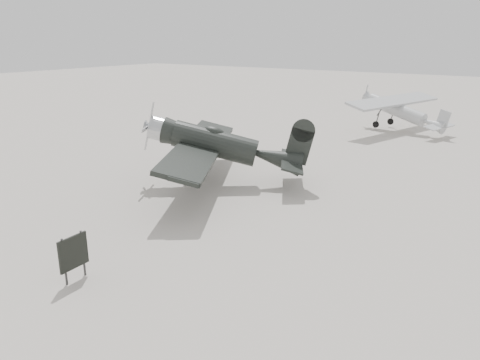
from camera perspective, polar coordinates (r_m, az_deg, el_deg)
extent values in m
plane|color=#ABA398|center=(17.58, -2.18, -5.82)|extent=(160.00, 160.00, 0.00)
cylinder|color=black|center=(22.28, -3.05, 4.39)|extent=(4.12, 3.02, 1.27)
cone|color=black|center=(22.04, 4.70, 4.33)|extent=(2.64, 2.16, 1.18)
cylinder|color=#B5B7BA|center=(22.85, -9.95, 4.47)|extent=(1.25, 1.38, 1.13)
cone|color=#B5B7BA|center=(23.00, -11.27, 4.48)|extent=(0.52, 0.60, 0.51)
cube|color=#B5B7BA|center=(22.98, -11.11, 4.48)|extent=(0.13, 0.17, 2.36)
ellipsoid|color=black|center=(22.19, -3.54, 5.81)|extent=(1.17, 1.02, 0.42)
cube|color=black|center=(22.45, -4.64, 3.62)|extent=(6.86, 10.49, 0.20)
cube|color=black|center=(22.03, 6.60, 4.39)|extent=(2.69, 3.83, 0.09)
cube|color=black|center=(21.88, 7.02, 6.35)|extent=(1.00, 0.60, 1.63)
cylinder|color=black|center=(21.69, -6.06, -0.32)|extent=(0.61, 0.42, 0.62)
cylinder|color=black|center=(24.00, -4.92, 1.43)|extent=(0.61, 0.42, 0.62)
cylinder|color=#333333|center=(21.52, -6.11, 1.23)|extent=(0.14, 0.14, 1.27)
cylinder|color=#333333|center=(23.84, -4.96, 2.84)|extent=(0.14, 0.14, 1.27)
cylinder|color=black|center=(22.13, 7.15, 3.27)|extent=(0.21, 0.16, 0.20)
cylinder|color=#AEB2B4|center=(37.24, 18.51, 8.16)|extent=(4.73, 2.23, 0.98)
cone|color=#AEB2B4|center=(35.73, 22.76, 7.37)|extent=(1.79, 1.30, 0.89)
cone|color=#AEB2B4|center=(38.64, 15.23, 8.74)|extent=(0.77, 1.04, 0.93)
cube|color=#AEB2B4|center=(38.84, 14.80, 8.81)|extent=(0.08, 0.13, 1.96)
cube|color=#AEB2B4|center=(37.35, 18.12, 9.08)|extent=(4.35, 9.90, 0.16)
cube|color=#AEB2B4|center=(35.52, 23.41, 7.32)|extent=(1.61, 3.14, 0.07)
cube|color=#AEB2B4|center=(35.40, 23.65, 8.21)|extent=(0.79, 0.29, 1.16)
cylinder|color=black|center=(37.01, 16.56, 6.15)|extent=(0.51, 0.26, 0.50)
cylinder|color=black|center=(38.65, 18.20, 6.44)|extent=(0.51, 0.26, 0.50)
cylinder|color=#333333|center=(36.93, 16.63, 6.92)|extent=(0.10, 0.10, 1.07)
cylinder|color=#333333|center=(38.56, 18.27, 7.18)|extent=(0.10, 0.10, 1.07)
cylinder|color=black|center=(35.49, 23.60, 6.77)|extent=(0.17, 0.10, 0.16)
cylinder|color=#333333|center=(14.36, -20.62, -9.34)|extent=(0.07, 0.07, 1.43)
cylinder|color=#333333|center=(14.72, -18.60, -8.46)|extent=(0.07, 0.07, 1.43)
cube|color=black|center=(14.47, -19.66, -8.31)|extent=(0.10, 0.99, 0.99)
cube|color=beige|center=(14.48, -19.78, -8.07)|extent=(0.04, 0.77, 0.20)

